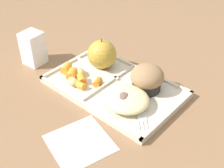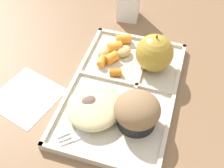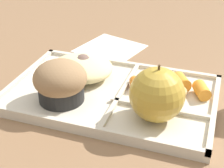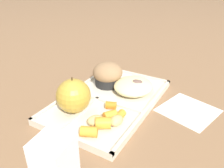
# 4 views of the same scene
# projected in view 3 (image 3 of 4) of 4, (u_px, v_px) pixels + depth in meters

# --- Properties ---
(ground) EXTENTS (6.00, 6.00, 0.00)m
(ground) POSITION_uv_depth(u_px,v_px,m) (111.00, 98.00, 0.60)
(ground) COLOR #846042
(lunch_tray) EXTENTS (0.36, 0.23, 0.02)m
(lunch_tray) POSITION_uv_depth(u_px,v_px,m) (112.00, 95.00, 0.60)
(lunch_tray) COLOR beige
(lunch_tray) RESTS_ON ground
(green_apple) EXTENTS (0.09, 0.09, 0.09)m
(green_apple) POSITION_uv_depth(u_px,v_px,m) (157.00, 95.00, 0.51)
(green_apple) COLOR #B79333
(green_apple) RESTS_ON lunch_tray
(bran_muffin) EXTENTS (0.09, 0.09, 0.07)m
(bran_muffin) POSITION_uv_depth(u_px,v_px,m) (60.00, 82.00, 0.56)
(bran_muffin) COLOR black
(bran_muffin) RESTS_ON lunch_tray
(carrot_slice_edge) EXTENTS (0.04, 0.04, 0.02)m
(carrot_slice_edge) POSITION_uv_depth(u_px,v_px,m) (161.00, 81.00, 0.61)
(carrot_slice_edge) COLOR orange
(carrot_slice_edge) RESTS_ON lunch_tray
(carrot_slice_diagonal) EXTENTS (0.04, 0.04, 0.03)m
(carrot_slice_diagonal) POSITION_uv_depth(u_px,v_px,m) (181.00, 82.00, 0.60)
(carrot_slice_diagonal) COLOR orange
(carrot_slice_diagonal) RESTS_ON lunch_tray
(carrot_slice_near_corner) EXTENTS (0.04, 0.04, 0.02)m
(carrot_slice_near_corner) POSITION_uv_depth(u_px,v_px,m) (202.00, 90.00, 0.58)
(carrot_slice_near_corner) COLOR orange
(carrot_slice_near_corner) RESTS_ON lunch_tray
(carrot_slice_center) EXTENTS (0.03, 0.03, 0.02)m
(carrot_slice_center) POSITION_uv_depth(u_px,v_px,m) (135.00, 84.00, 0.60)
(carrot_slice_center) COLOR orange
(carrot_slice_center) RESTS_ON lunch_tray
(carrot_slice_large) EXTENTS (0.03, 0.02, 0.02)m
(carrot_slice_large) POSITION_uv_depth(u_px,v_px,m) (155.00, 76.00, 0.63)
(carrot_slice_large) COLOR orange
(carrot_slice_large) RESTS_ON lunch_tray
(potato_chunk_browned) EXTENTS (0.05, 0.05, 0.02)m
(potato_chunk_browned) POSITION_uv_depth(u_px,v_px,m) (176.00, 90.00, 0.58)
(potato_chunk_browned) COLOR tan
(potato_chunk_browned) RESTS_ON lunch_tray
(potato_chunk_wedge) EXTENTS (0.04, 0.03, 0.02)m
(potato_chunk_wedge) POSITION_uv_depth(u_px,v_px,m) (169.00, 76.00, 0.62)
(potato_chunk_wedge) COLOR tan
(potato_chunk_wedge) RESTS_ON lunch_tray
(egg_noodle_pile) EXTENTS (0.12, 0.11, 0.04)m
(egg_noodle_pile) POSITION_uv_depth(u_px,v_px,m) (81.00, 68.00, 0.64)
(egg_noodle_pile) COLOR beige
(egg_noodle_pile) RESTS_ON lunch_tray
(meatball_front) EXTENTS (0.04, 0.04, 0.04)m
(meatball_front) POSITION_uv_depth(u_px,v_px,m) (83.00, 64.00, 0.65)
(meatball_front) COLOR brown
(meatball_front) RESTS_ON lunch_tray
(meatball_side) EXTENTS (0.04, 0.04, 0.04)m
(meatball_side) POSITION_uv_depth(u_px,v_px,m) (83.00, 65.00, 0.64)
(meatball_side) COLOR brown
(meatball_side) RESTS_ON lunch_tray
(meatball_center) EXTENTS (0.03, 0.03, 0.03)m
(meatball_center) POSITION_uv_depth(u_px,v_px,m) (71.00, 71.00, 0.64)
(meatball_center) COLOR brown
(meatball_center) RESTS_ON lunch_tray
(plastic_fork) EXTENTS (0.11, 0.12, 0.00)m
(plastic_fork) POSITION_uv_depth(u_px,v_px,m) (59.00, 73.00, 0.66)
(plastic_fork) COLOR silver
(plastic_fork) RESTS_ON lunch_tray
(paper_napkin) EXTENTS (0.16, 0.16, 0.00)m
(paper_napkin) POSITION_uv_depth(u_px,v_px,m) (110.00, 48.00, 0.78)
(paper_napkin) COLOR white
(paper_napkin) RESTS_ON ground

